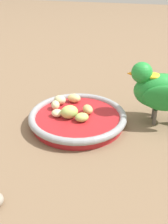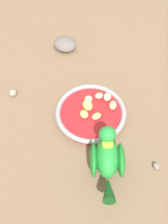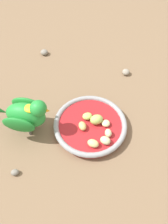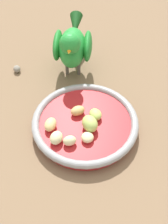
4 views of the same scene
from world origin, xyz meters
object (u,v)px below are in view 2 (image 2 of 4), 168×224
object	(u,v)px
apple_piece_1	(96,116)
pebble_1	(13,93)
apple_piece_4	(113,105)
apple_piece_0	(88,105)
feeding_bowl	(91,113)
apple_piece_6	(99,96)
apple_piece_2	(88,99)
rock_large	(65,44)
pebble_0	(156,166)
apple_piece_5	(107,97)
parrot	(107,157)
apple_piece_3	(84,114)

from	to	relation	value
apple_piece_1	pebble_1	bearing A→B (deg)	-104.94
apple_piece_4	apple_piece_0	bearing A→B (deg)	-81.05
feeding_bowl	apple_piece_6	xyz separation A→B (m)	(-0.06, 0.02, 0.02)
apple_piece_1	apple_piece_2	size ratio (longest dim) A/B	1.24
apple_piece_0	rock_large	xyz separation A→B (m)	(-0.27, -0.11, -0.01)
pebble_0	pebble_1	bearing A→B (deg)	-114.14
feeding_bowl	apple_piece_4	distance (m)	0.07
rock_large	pebble_0	distance (m)	0.55
apple_piece_2	apple_piece_5	size ratio (longest dim) A/B	0.83
apple_piece_5	apple_piece_0	bearing A→B (deg)	-53.37
apple_piece_6	rock_large	size ratio (longest dim) A/B	0.30
apple_piece_5	pebble_0	size ratio (longest dim) A/B	1.37
apple_piece_5	apple_piece_4	bearing A→B (deg)	32.35
feeding_bowl	pebble_0	bearing A→B (deg)	52.63
apple_piece_1	feeding_bowl	bearing A→B (deg)	-137.30
apple_piece_5	parrot	xyz separation A→B (m)	(0.23, 0.01, 0.05)
rock_large	apple_piece_0	bearing A→B (deg)	22.67
apple_piece_4	pebble_0	distance (m)	0.22
apple_piece_1	pebble_0	bearing A→B (deg)	53.85
apple_piece_5	apple_piece_3	bearing A→B (deg)	-42.20
pebble_0	pebble_1	distance (m)	0.51
apple_piece_1	apple_piece_4	xyz separation A→B (m)	(-0.05, 0.05, 0.00)
apple_piece_0	rock_large	size ratio (longest dim) A/B	0.45
apple_piece_2	pebble_0	world-z (taller)	apple_piece_2
feeding_bowl	pebble_1	size ratio (longest dim) A/B	8.20
apple_piece_1	parrot	bearing A→B (deg)	14.56
apple_piece_0	pebble_1	bearing A→B (deg)	-99.26
apple_piece_0	rock_large	bearing A→B (deg)	-157.33
feeding_bowl	apple_piece_5	bearing A→B (deg)	140.14
feeding_bowl	rock_large	distance (m)	0.31
apple_piece_2	pebble_0	xyz separation A→B (m)	(0.20, 0.21, -0.02)
apple_piece_5	pebble_0	bearing A→B (deg)	36.36
apple_piece_2	apple_piece_5	distance (m)	0.06
apple_piece_3	pebble_0	size ratio (longest dim) A/B	1.38
parrot	rock_large	size ratio (longest dim) A/B	2.36
feeding_bowl	rock_large	xyz separation A→B (m)	(-0.29, -0.12, 0.01)
apple_piece_0	apple_piece_4	distance (m)	0.08
apple_piece_6	parrot	xyz separation A→B (m)	(0.24, 0.04, 0.05)
apple_piece_1	apple_piece_2	distance (m)	0.07
apple_piece_6	pebble_0	world-z (taller)	apple_piece_6
pebble_0	apple_piece_0	bearing A→B (deg)	-128.34
apple_piece_5	parrot	world-z (taller)	parrot
apple_piece_2	apple_piece_3	distance (m)	0.06
rock_large	pebble_1	xyz separation A→B (m)	(0.23, -0.14, -0.01)
apple_piece_4	parrot	world-z (taller)	parrot
apple_piece_4	pebble_0	world-z (taller)	apple_piece_4
apple_piece_0	apple_piece_2	distance (m)	0.03
apple_piece_2	rock_large	distance (m)	0.27
apple_piece_3	pebble_1	world-z (taller)	apple_piece_3
apple_piece_5	apple_piece_6	size ratio (longest dim) A/B	1.16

